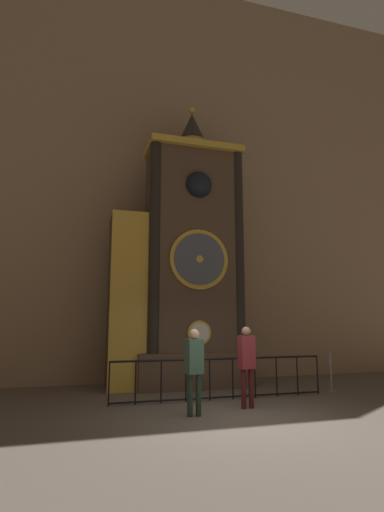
{
  "coord_description": "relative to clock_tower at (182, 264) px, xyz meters",
  "views": [
    {
      "loc": [
        -3.16,
        -7.5,
        1.86
      ],
      "look_at": [
        0.29,
        4.09,
        3.85
      ],
      "focal_mm": 28.0,
      "sensor_mm": 36.0,
      "label": 1
    }
  ],
  "objects": [
    {
      "name": "clock_tower",
      "position": [
        0.0,
        0.0,
        0.0
      ],
      "size": [
        4.19,
        1.85,
        8.78
      ],
      "color": "brown",
      "rests_on": "ground_plane"
    },
    {
      "name": "visitor_far",
      "position": [
        0.62,
        -3.2,
        -2.53
      ],
      "size": [
        0.36,
        0.26,
        1.75
      ],
      "rotation": [
        0.0,
        0.0,
        0.12
      ],
      "color": "#461518",
      "rests_on": "ground_plane"
    },
    {
      "name": "visitor_near",
      "position": [
        -0.71,
        -3.57,
        -2.55
      ],
      "size": [
        0.38,
        0.29,
        1.71
      ],
      "rotation": [
        0.0,
        0.0,
        0.22
      ],
      "color": "#213427",
      "rests_on": "ground_plane"
    },
    {
      "name": "cathedral_back_wall",
      "position": [
        -0.06,
        1.34,
        3.61
      ],
      "size": [
        24.0,
        0.32,
        14.4
      ],
      "color": "#997A5B",
      "rests_on": "ground_plane"
    },
    {
      "name": "railing_fence",
      "position": [
        0.42,
        -2.12,
        -3.03
      ],
      "size": [
        5.41,
        0.05,
        0.99
      ],
      "color": "black",
      "rests_on": "ground_plane"
    },
    {
      "name": "ground_plane",
      "position": [
        0.03,
        -4.05,
        -3.58
      ],
      "size": [
        28.0,
        28.0,
        0.0
      ],
      "primitive_type": "plane",
      "color": "brown"
    },
    {
      "name": "stanchion_post",
      "position": [
        3.71,
        -1.84,
        -3.24
      ],
      "size": [
        0.28,
        0.28,
        1.05
      ],
      "color": "gray",
      "rests_on": "ground_plane"
    }
  ]
}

